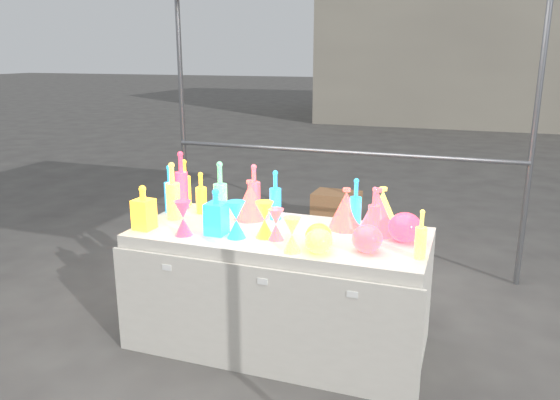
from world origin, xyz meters
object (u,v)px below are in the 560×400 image
(display_table, at_px, (280,288))
(hourglass_0, at_px, (183,218))
(lampshade_0, at_px, (250,200))
(bottle_0, at_px, (185,182))
(decanter_0, at_px, (144,207))
(cardboard_box_closed, at_px, (336,208))
(globe_0, at_px, (318,237))

(display_table, distance_m, hourglass_0, 0.75)
(lampshade_0, bearing_deg, bottle_0, 148.31)
(hourglass_0, distance_m, lampshade_0, 0.51)
(decanter_0, bearing_deg, lampshade_0, 41.62)
(hourglass_0, bearing_deg, decanter_0, 174.91)
(display_table, distance_m, bottle_0, 1.07)
(lampshade_0, bearing_deg, display_table, -51.34)
(cardboard_box_closed, bearing_deg, hourglass_0, -93.82)
(bottle_0, height_order, hourglass_0, bottle_0)
(bottle_0, bearing_deg, decanter_0, -86.26)
(lampshade_0, bearing_deg, globe_0, -49.02)
(decanter_0, height_order, globe_0, decanter_0)
(display_table, relative_size, cardboard_box_closed, 3.74)
(bottle_0, height_order, globe_0, bottle_0)
(cardboard_box_closed, height_order, globe_0, globe_0)
(display_table, bearing_deg, decanter_0, -164.56)
(globe_0, xyz_separation_m, lampshade_0, (-0.57, 0.37, 0.07))
(hourglass_0, bearing_deg, bottle_0, 118.26)
(decanter_0, xyz_separation_m, globe_0, (1.11, 0.05, -0.08))
(hourglass_0, height_order, lampshade_0, lampshade_0)
(hourglass_0, bearing_deg, cardboard_box_closed, 84.78)
(decanter_0, xyz_separation_m, lampshade_0, (0.54, 0.42, -0.01))
(display_table, height_order, cardboard_box_closed, display_table)
(bottle_0, xyz_separation_m, globe_0, (1.15, -0.54, -0.11))
(hourglass_0, bearing_deg, globe_0, 5.05)
(bottle_0, relative_size, hourglass_0, 1.57)
(cardboard_box_closed, xyz_separation_m, decanter_0, (-0.55, -2.81, 0.71))
(globe_0, relative_size, lampshade_0, 0.58)
(bottle_0, bearing_deg, cardboard_box_closed, 75.22)
(hourglass_0, relative_size, lampshade_0, 0.81)
(cardboard_box_closed, relative_size, hourglass_0, 2.32)
(bottle_0, xyz_separation_m, decanter_0, (0.04, -0.58, -0.03))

